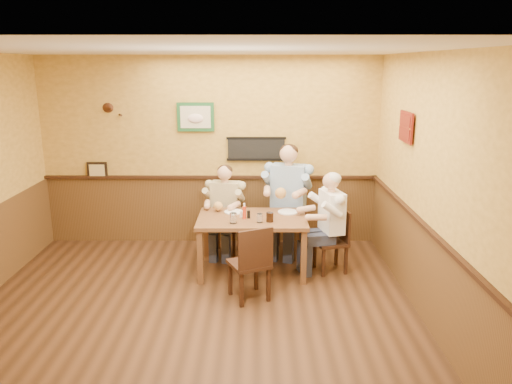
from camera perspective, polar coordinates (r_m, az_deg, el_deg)
room at (r=5.15m, az=-6.18°, el=3.31°), size 5.02×5.03×2.81m
dining_table at (r=6.48m, az=-0.44°, el=-3.68°), size 1.40×0.90×0.75m
chair_back_left at (r=7.19m, az=-3.46°, el=-3.92°), size 0.44×0.44×0.82m
chair_back_right at (r=7.26m, az=3.68°, el=-3.01°), size 0.57×0.57×0.99m
chair_right_end at (r=6.65m, az=8.53°, el=-5.54°), size 0.47×0.47×0.84m
chair_near_side at (r=5.82m, az=-0.81°, el=-7.99°), size 0.55×0.55×0.91m
diner_tan_shirt at (r=7.14m, az=-3.48°, el=-2.57°), size 0.63×0.63×1.17m
diner_blue_polo at (r=7.20m, az=3.71°, el=-1.40°), size 0.81×0.81×1.42m
diner_white_elder at (r=6.59m, az=8.59°, el=-4.07°), size 0.67×0.67×1.20m
water_glass_left at (r=6.20m, az=-2.61°, el=-3.00°), size 0.11×0.11×0.13m
water_glass_mid at (r=6.23m, az=0.42°, el=-2.99°), size 0.08×0.08×0.11m
cola_tumbler at (r=6.26m, az=1.59°, el=-2.88°), size 0.12×0.12×0.12m
hot_sauce_bottle at (r=6.37m, az=-1.35°, el=-2.27°), size 0.06×0.06×0.18m
salt_shaker at (r=6.44m, az=-1.73°, el=-2.53°), size 0.04×0.04×0.08m
pepper_shaker at (r=6.40m, az=-0.84°, el=-2.58°), size 0.04×0.04×0.10m
plate_far_left at (r=6.66m, az=-2.57°, el=-2.28°), size 0.26×0.26×0.02m
plate_far_right at (r=6.66m, az=3.68°, el=-2.28°), size 0.31×0.31×0.02m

